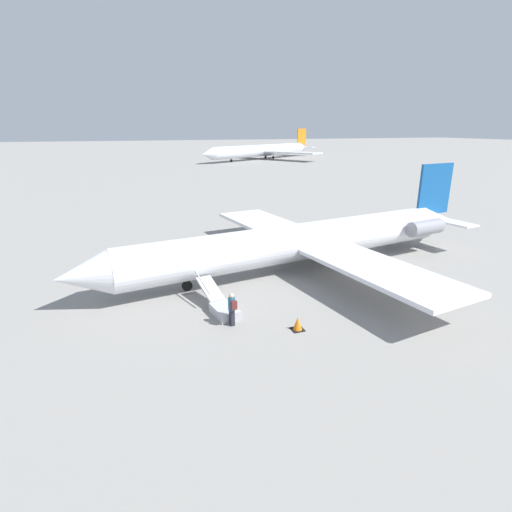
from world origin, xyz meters
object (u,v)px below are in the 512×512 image
Objects in this scene: airplane_main at (309,240)px; passenger at (232,307)px; boarding_stairs at (222,306)px; airplane_taxiing_distant at (263,150)px.

airplane_main is 17.87× the size of passenger.
airplane_main is at bearing -57.59° from passenger.
passenger reaches higher than boarding_stairs.
passenger is at bearing 176.26° from boarding_stairs.
boarding_stairs is 1.70m from passenger.
airplane_taxiing_distant is at bearing -117.50° from airplane_main.
airplane_main is 10.14m from passenger.
boarding_stairs is at bearing 24.48° from airplane_main.
airplane_taxiing_distant is at bearing -30.49° from boarding_stairs.
airplane_taxiing_distant is 109.05m from boarding_stairs.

